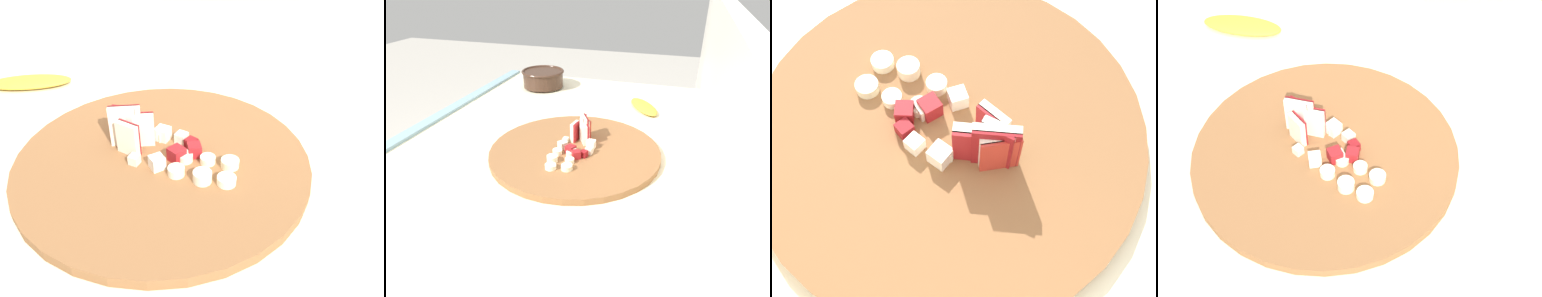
# 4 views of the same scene
# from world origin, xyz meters

# --- Properties ---
(ground) EXTENTS (10.00, 10.00, 0.00)m
(ground) POSITION_xyz_m (0.00, 0.00, 0.00)
(ground) COLOR #B2ADA3
(tiled_countertop) EXTENTS (1.16, 0.84, 0.87)m
(tiled_countertop) POSITION_xyz_m (0.00, -0.00, 0.43)
(tiled_countertop) COLOR beige
(tiled_countertop) RESTS_ON ground
(cutting_board) EXTENTS (0.44, 0.44, 0.02)m
(cutting_board) POSITION_xyz_m (0.08, 0.10, 0.87)
(cutting_board) COLOR brown
(cutting_board) RESTS_ON tiled_countertop
(apple_wedge_fan) EXTENTS (0.07, 0.05, 0.07)m
(apple_wedge_fan) POSITION_xyz_m (0.02, 0.11, 0.91)
(apple_wedge_fan) COLOR maroon
(apple_wedge_fan) RESTS_ON cutting_board
(apple_dice_pile) EXTENTS (0.09, 0.10, 0.02)m
(apple_dice_pile) POSITION_xyz_m (0.10, 0.11, 0.89)
(apple_dice_pile) COLOR white
(apple_dice_pile) RESTS_ON cutting_board
(banana_slice_rows) EXTENTS (0.10, 0.07, 0.02)m
(banana_slice_rows) POSITION_xyz_m (0.16, 0.09, 0.89)
(banana_slice_rows) COLOR #F4EAC6
(banana_slice_rows) RESTS_ON cutting_board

